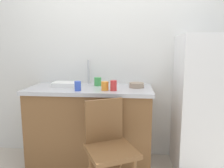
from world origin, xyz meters
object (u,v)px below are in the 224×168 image
object	(u,v)px
dish_tray	(66,84)
cup_blue	(78,86)
cup_orange	(105,86)
refrigerator	(204,105)
chair	(109,145)
terracotta_bowl	(137,85)
cup_red	(114,85)
cup_green	(98,82)

from	to	relation	value
dish_tray	cup_blue	bearing A→B (deg)	-49.10
cup_blue	cup_orange	bearing A→B (deg)	10.44
refrigerator	chair	xyz separation A→B (m)	(-0.98, -0.56, -0.25)
dish_tray	terracotta_bowl	bearing A→B (deg)	0.83
chair	cup_orange	size ratio (longest dim) A/B	9.79
refrigerator	terracotta_bowl	distance (m)	0.76
chair	cup_red	size ratio (longest dim) A/B	8.40
dish_tray	refrigerator	bearing A→B (deg)	-0.63
cup_green	cup_red	world-z (taller)	cup_red
refrigerator	terracotta_bowl	size ratio (longest dim) A/B	9.20
refrigerator	cup_orange	size ratio (longest dim) A/B	16.42
cup_green	dish_tray	bearing A→B (deg)	-166.31
chair	cup_blue	size ratio (longest dim) A/B	8.97
refrigerator	cup_red	size ratio (longest dim) A/B	14.09
cup_orange	dish_tray	bearing A→B (deg)	158.93
dish_tray	terracotta_bowl	world-z (taller)	terracotta_bowl
chair	cup_orange	xyz separation A→B (m)	(-0.08, 0.39, 0.46)
terracotta_bowl	cup_orange	bearing A→B (deg)	-149.41
cup_orange	cup_red	xyz separation A→B (m)	(0.09, -0.01, 0.01)
chair	dish_tray	xyz separation A→B (m)	(-0.56, 0.58, 0.44)
dish_tray	cup_green	distance (m)	0.37
chair	cup_orange	world-z (taller)	cup_orange
refrigerator	cup_green	xyz separation A→B (m)	(-1.18, 0.10, 0.22)
refrigerator	cup_orange	bearing A→B (deg)	-171.07
chair	cup_red	bearing A→B (deg)	61.79
refrigerator	cup_orange	world-z (taller)	refrigerator
refrigerator	cup_red	world-z (taller)	refrigerator
terracotta_bowl	refrigerator	bearing A→B (deg)	-2.24
chair	cup_green	bearing A→B (deg)	79.82
terracotta_bowl	cup_orange	xyz separation A→B (m)	(-0.33, -0.20, 0.02)
cup_orange	cup_red	world-z (taller)	cup_red
terracotta_bowl	cup_red	size ratio (longest dim) A/B	1.53
cup_red	chair	bearing A→B (deg)	-91.11
refrigerator	cup_blue	world-z (taller)	refrigerator
chair	cup_red	distance (m)	0.61
cup_blue	cup_orange	world-z (taller)	cup_blue
cup_green	refrigerator	bearing A→B (deg)	-5.05
cup_orange	chair	bearing A→B (deg)	-78.02
chair	terracotta_bowl	xyz separation A→B (m)	(0.25, 0.59, 0.45)
cup_green	cup_blue	distance (m)	0.36
chair	cup_red	world-z (taller)	cup_red
terracotta_bowl	cup_orange	distance (m)	0.38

